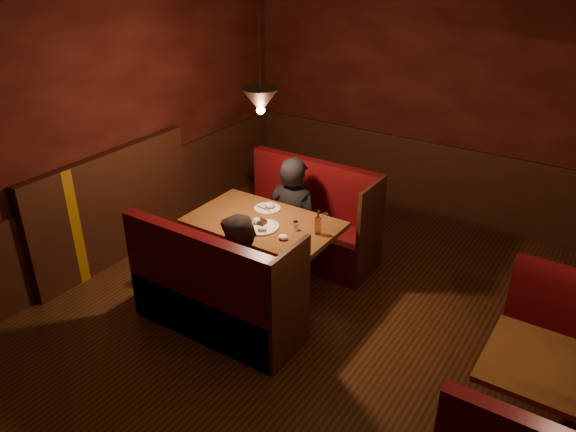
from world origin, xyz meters
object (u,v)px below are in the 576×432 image
Objects in this scene: main_bench_near at (214,300)px; second_table at (575,397)px; diner_a at (293,199)px; main_bench_far at (309,228)px; main_table at (265,237)px; diner_b at (240,256)px.

main_bench_near is 3.03m from second_table.
main_bench_far is at bearing -102.38° from diner_a.
main_bench_far is 3.32m from second_table.
main_table is 1.18× the size of second_table.
main_bench_near is 1.12× the size of diner_b.
second_table is at bearing -10.14° from main_table.
main_bench_near is 1.50m from diner_a.
diner_b reaches higher than main_bench_near.
main_bench_far reaches higher than second_table.
main_table is 0.91× the size of diner_a.
diner_a is 1.13× the size of diner_b.
second_table is 0.86× the size of diner_b.
diner_a is (-0.03, 1.42, 0.47)m from main_bench_near.
diner_a reaches higher than main_table.
main_table is 0.90m from main_bench_far.
main_bench_far is (0.02, 0.86, -0.26)m from main_table.
second_table is 3.25m from diner_a.
main_bench_near is at bearing -88.90° from main_table.
main_bench_near is at bearing -94.87° from diner_b.
second_table is at bearing 154.41° from diner_a.
second_table is at bearing 6.00° from main_bench_near.
main_bench_far is 1.30× the size of second_table.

